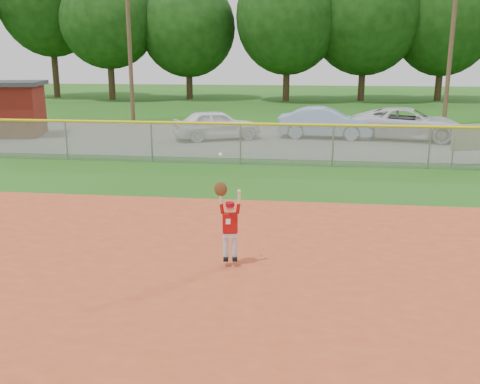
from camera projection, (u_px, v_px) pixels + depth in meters
The scene contains 12 objects.
ground at pixel (175, 271), 10.06m from camera, with size 120.00×120.00×0.00m, color #1F5313.
clay_infield at pixel (121, 357), 7.18m from camera, with size 24.00×16.00×0.04m, color #B13F20.
parking_strip at pixel (256, 139), 25.42m from camera, with size 44.00×10.00×0.03m, color slate.
car_white_a at pixel (217, 125), 25.02m from camera, with size 1.64×4.07×1.39m, color white.
car_blue at pixel (325, 123), 25.43m from camera, with size 1.53×4.39×1.45m, color #84A1C5.
car_white_b at pixel (408, 124), 25.01m from camera, with size 2.44×5.30×1.47m, color silver.
utility_shed at pixel (6, 109), 25.89m from camera, with size 4.08×3.50×2.66m.
sponsor_sign at pixel (473, 139), 19.12m from camera, with size 1.63×0.61×1.52m.
outfield_fence at pixel (240, 141), 19.44m from camera, with size 40.06×0.10×1.55m.
power_lines at pixel (285, 40), 29.88m from camera, with size 19.40×0.24×9.00m.
tree_line at pixel (293, 9), 44.44m from camera, with size 62.37×13.00×14.43m.
ballplayer at pixel (229, 222), 10.01m from camera, with size 0.51×0.24×2.07m.
Camera 1 is at (2.38, -9.14, 3.98)m, focal length 40.00 mm.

